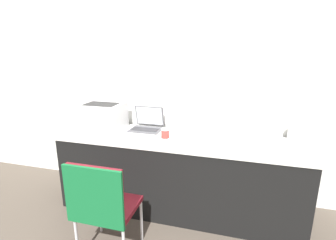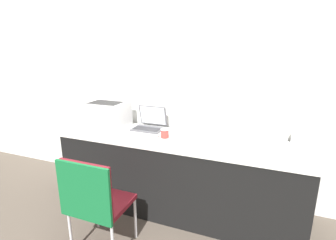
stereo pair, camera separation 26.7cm
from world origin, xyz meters
name	(u,v)px [view 2 (the right image)]	position (x,y,z in m)	size (l,w,h in m)	color
ground_plane	(167,226)	(0.00, 0.00, 0.00)	(14.00, 14.00, 0.00)	brown
wall_back	(192,84)	(0.00, 0.75, 1.30)	(8.00, 0.05, 2.60)	silver
table	(178,175)	(0.00, 0.33, 0.40)	(2.48, 0.68, 0.80)	black
printer	(108,114)	(-0.91, 0.43, 0.95)	(0.46, 0.33, 0.29)	silver
laptop_left	(149,124)	(-0.43, 0.54, 0.85)	(0.34, 0.30, 0.25)	#4C4C51
external_keyboard	(139,136)	(-0.41, 0.25, 0.81)	(0.42, 0.14, 0.02)	silver
coffee_cup	(165,133)	(-0.15, 0.32, 0.84)	(0.09, 0.09, 0.09)	red
metal_pitcher	(298,135)	(1.10, 0.55, 0.91)	(0.12, 0.12, 0.26)	silver
chair	(93,197)	(-0.41, -0.55, 0.54)	(0.47, 0.43, 0.88)	maroon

